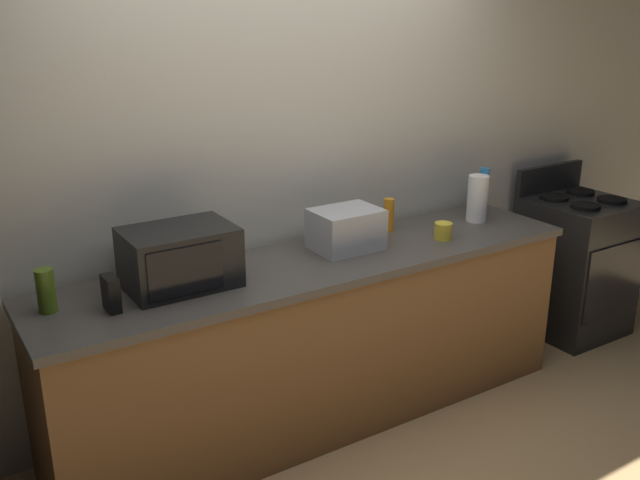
{
  "coord_description": "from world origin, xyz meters",
  "views": [
    {
      "loc": [
        -1.75,
        -2.34,
        2.11
      ],
      "look_at": [
        0.0,
        0.4,
        1.0
      ],
      "focal_mm": 39.28,
      "sensor_mm": 36.0,
      "label": 1
    }
  ],
  "objects_px": {
    "bottle_spray_cleaner": "(483,191)",
    "mug_yellow": "(443,231)",
    "cordless_phone": "(111,294)",
    "bottle_olive_oil": "(46,291)",
    "stove_range": "(575,264)",
    "toaster_oven": "(346,229)",
    "microwave": "(180,257)",
    "bottle_dish_soap": "(389,215)",
    "paper_towel_roll": "(477,198)"
  },
  "relations": [
    {
      "from": "bottle_spray_cleaner",
      "to": "mug_yellow",
      "type": "bearing_deg",
      "value": -155.24
    },
    {
      "from": "cordless_phone",
      "to": "bottle_olive_oil",
      "type": "relative_size",
      "value": 0.81
    },
    {
      "from": "stove_range",
      "to": "bottle_olive_oil",
      "type": "height_order",
      "value": "bottle_olive_oil"
    },
    {
      "from": "toaster_oven",
      "to": "bottle_spray_cleaner",
      "type": "xyz_separation_m",
      "value": [
        1.06,
        0.09,
        0.03
      ]
    },
    {
      "from": "toaster_oven",
      "to": "bottle_spray_cleaner",
      "type": "bearing_deg",
      "value": 4.96
    },
    {
      "from": "stove_range",
      "to": "cordless_phone",
      "type": "xyz_separation_m",
      "value": [
        -3.05,
        -0.05,
        0.51
      ]
    },
    {
      "from": "toaster_oven",
      "to": "bottle_olive_oil",
      "type": "bearing_deg",
      "value": 179.18
    },
    {
      "from": "microwave",
      "to": "bottle_dish_soap",
      "type": "bearing_deg",
      "value": 5.63
    },
    {
      "from": "bottle_dish_soap",
      "to": "stove_range",
      "type": "bearing_deg",
      "value": -6.86
    },
    {
      "from": "cordless_phone",
      "to": "bottle_spray_cleaner",
      "type": "height_order",
      "value": "bottle_spray_cleaner"
    },
    {
      "from": "mug_yellow",
      "to": "bottle_dish_soap",
      "type": "bearing_deg",
      "value": 121.45
    },
    {
      "from": "paper_towel_roll",
      "to": "bottle_spray_cleaner",
      "type": "height_order",
      "value": "bottle_spray_cleaner"
    },
    {
      "from": "bottle_olive_oil",
      "to": "mug_yellow",
      "type": "xyz_separation_m",
      "value": [
        2.0,
        -0.17,
        -0.05
      ]
    },
    {
      "from": "mug_yellow",
      "to": "microwave",
      "type": "bearing_deg",
      "value": 174.36
    },
    {
      "from": "toaster_oven",
      "to": "cordless_phone",
      "type": "bearing_deg",
      "value": -174.89
    },
    {
      "from": "bottle_olive_oil",
      "to": "bottle_spray_cleaner",
      "type": "distance_m",
      "value": 2.53
    },
    {
      "from": "paper_towel_roll",
      "to": "microwave",
      "type": "bearing_deg",
      "value": -179.93
    },
    {
      "from": "bottle_dish_soap",
      "to": "mug_yellow",
      "type": "bearing_deg",
      "value": -58.55
    },
    {
      "from": "stove_range",
      "to": "mug_yellow",
      "type": "height_order",
      "value": "stove_range"
    },
    {
      "from": "bottle_spray_cleaner",
      "to": "bottle_olive_oil",
      "type": "bearing_deg",
      "value": -178.4
    },
    {
      "from": "microwave",
      "to": "bottle_spray_cleaner",
      "type": "height_order",
      "value": "bottle_spray_cleaner"
    },
    {
      "from": "paper_towel_roll",
      "to": "bottle_dish_soap",
      "type": "distance_m",
      "value": 0.56
    },
    {
      "from": "bottle_spray_cleaner",
      "to": "bottle_dish_soap",
      "type": "distance_m",
      "value": 0.7
    },
    {
      "from": "toaster_oven",
      "to": "paper_towel_roll",
      "type": "xyz_separation_m",
      "value": [
        0.91,
        -0.01,
        0.03
      ]
    },
    {
      "from": "toaster_oven",
      "to": "bottle_dish_soap",
      "type": "distance_m",
      "value": 0.38
    },
    {
      "from": "microwave",
      "to": "bottle_olive_oil",
      "type": "relative_size",
      "value": 2.59
    },
    {
      "from": "stove_range",
      "to": "bottle_olive_oil",
      "type": "relative_size",
      "value": 5.83
    },
    {
      "from": "paper_towel_roll",
      "to": "bottle_spray_cleaner",
      "type": "relative_size",
      "value": 0.98
    },
    {
      "from": "microwave",
      "to": "cordless_phone",
      "type": "height_order",
      "value": "microwave"
    },
    {
      "from": "cordless_phone",
      "to": "mug_yellow",
      "type": "distance_m",
      "value": 1.78
    },
    {
      "from": "stove_range",
      "to": "cordless_phone",
      "type": "relative_size",
      "value": 7.2
    },
    {
      "from": "bottle_olive_oil",
      "to": "bottle_dish_soap",
      "type": "xyz_separation_m",
      "value": [
        1.84,
        0.09,
        0.0
      ]
    },
    {
      "from": "paper_towel_roll",
      "to": "cordless_phone",
      "type": "relative_size",
      "value": 1.8
    },
    {
      "from": "bottle_spray_cleaner",
      "to": "mug_yellow",
      "type": "xyz_separation_m",
      "value": [
        -0.53,
        -0.25,
        -0.09
      ]
    },
    {
      "from": "cordless_phone",
      "to": "bottle_spray_cleaner",
      "type": "distance_m",
      "value": 2.32
    },
    {
      "from": "cordless_phone",
      "to": "bottle_spray_cleaner",
      "type": "xyz_separation_m",
      "value": [
        2.31,
        0.2,
        0.06
      ]
    },
    {
      "from": "microwave",
      "to": "paper_towel_roll",
      "type": "bearing_deg",
      "value": 0.07
    },
    {
      "from": "cordless_phone",
      "to": "bottle_dish_soap",
      "type": "xyz_separation_m",
      "value": [
        1.61,
        0.22,
        0.02
      ]
    },
    {
      "from": "bottle_olive_oil",
      "to": "mug_yellow",
      "type": "distance_m",
      "value": 2.01
    },
    {
      "from": "stove_range",
      "to": "bottle_dish_soap",
      "type": "distance_m",
      "value": 1.54
    },
    {
      "from": "bottle_olive_oil",
      "to": "cordless_phone",
      "type": "bearing_deg",
      "value": -30.42
    },
    {
      "from": "microwave",
      "to": "cordless_phone",
      "type": "distance_m",
      "value": 0.36
    },
    {
      "from": "bottle_olive_oil",
      "to": "toaster_oven",
      "type": "bearing_deg",
      "value": -0.82
    },
    {
      "from": "toaster_oven",
      "to": "bottle_dish_soap",
      "type": "xyz_separation_m",
      "value": [
        0.36,
        0.11,
        -0.01
      ]
    },
    {
      "from": "stove_range",
      "to": "paper_towel_roll",
      "type": "bearing_deg",
      "value": 176.77
    },
    {
      "from": "toaster_oven",
      "to": "mug_yellow",
      "type": "relative_size",
      "value": 3.58
    },
    {
      "from": "microwave",
      "to": "toaster_oven",
      "type": "relative_size",
      "value": 1.41
    },
    {
      "from": "microwave",
      "to": "bottle_spray_cleaner",
      "type": "xyz_separation_m",
      "value": [
        1.97,
        0.1,
        0.0
      ]
    },
    {
      "from": "microwave",
      "to": "mug_yellow",
      "type": "distance_m",
      "value": 1.44
    },
    {
      "from": "mug_yellow",
      "to": "bottle_spray_cleaner",
      "type": "bearing_deg",
      "value": 24.76
    }
  ]
}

